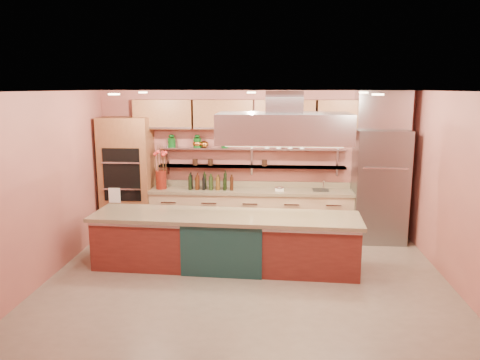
# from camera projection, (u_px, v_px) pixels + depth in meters

# --- Properties ---
(floor) EXTENTS (6.00, 5.00, 0.02)m
(floor) POSITION_uv_depth(u_px,v_px,m) (247.00, 283.00, 6.97)
(floor) COLOR gray
(floor) RESTS_ON ground
(ceiling) EXTENTS (6.00, 5.00, 0.02)m
(ceiling) POSITION_uv_depth(u_px,v_px,m) (247.00, 91.00, 6.43)
(ceiling) COLOR black
(ceiling) RESTS_ON wall_back
(wall_back) EXTENTS (6.00, 0.04, 2.80)m
(wall_back) POSITION_uv_depth(u_px,v_px,m) (254.00, 163.00, 9.14)
(wall_back) COLOR #B26054
(wall_back) RESTS_ON floor
(wall_front) EXTENTS (6.00, 0.04, 2.80)m
(wall_front) POSITION_uv_depth(u_px,v_px,m) (231.00, 250.00, 4.25)
(wall_front) COLOR #B26054
(wall_front) RESTS_ON floor
(wall_left) EXTENTS (0.04, 5.00, 2.80)m
(wall_left) POSITION_uv_depth(u_px,v_px,m) (45.00, 187.00, 6.91)
(wall_left) COLOR #B26054
(wall_left) RESTS_ON floor
(wall_right) EXTENTS (0.04, 5.00, 2.80)m
(wall_right) POSITION_uv_depth(u_px,v_px,m) (462.00, 194.00, 6.48)
(wall_right) COLOR #B26054
(wall_right) RESTS_ON floor
(oven_stack) EXTENTS (0.95, 0.64, 2.30)m
(oven_stack) POSITION_uv_depth(u_px,v_px,m) (127.00, 177.00, 9.06)
(oven_stack) COLOR brown
(oven_stack) RESTS_ON floor
(refrigerator) EXTENTS (0.95, 0.72, 2.10)m
(refrigerator) POSITION_uv_depth(u_px,v_px,m) (379.00, 186.00, 8.69)
(refrigerator) COLOR slate
(refrigerator) RESTS_ON floor
(back_counter) EXTENTS (3.84, 0.64, 0.93)m
(back_counter) POSITION_uv_depth(u_px,v_px,m) (251.00, 213.00, 9.04)
(back_counter) COLOR tan
(back_counter) RESTS_ON floor
(wall_shelf_lower) EXTENTS (3.60, 0.26, 0.03)m
(wall_shelf_lower) POSITION_uv_depth(u_px,v_px,m) (251.00, 167.00, 9.03)
(wall_shelf_lower) COLOR #B3B4BA
(wall_shelf_lower) RESTS_ON wall_back
(wall_shelf_upper) EXTENTS (3.60, 0.26, 0.03)m
(wall_shelf_upper) POSITION_uv_depth(u_px,v_px,m) (252.00, 149.00, 8.96)
(wall_shelf_upper) COLOR #B3B4BA
(wall_shelf_upper) RESTS_ON wall_back
(upper_cabinets) EXTENTS (4.60, 0.36, 0.55)m
(upper_cabinets) POSITION_uv_depth(u_px,v_px,m) (254.00, 115.00, 8.78)
(upper_cabinets) COLOR brown
(upper_cabinets) RESTS_ON wall_back
(range_hood) EXTENTS (2.00, 1.00, 0.45)m
(range_hood) POSITION_uv_depth(u_px,v_px,m) (284.00, 128.00, 7.08)
(range_hood) COLOR #B3B4BA
(range_hood) RESTS_ON ceiling
(ceiling_downlights) EXTENTS (4.00, 2.80, 0.02)m
(ceiling_downlights) POSITION_uv_depth(u_px,v_px,m) (248.00, 93.00, 6.63)
(ceiling_downlights) COLOR #FFE5A5
(ceiling_downlights) RESTS_ON ceiling
(island) EXTENTS (4.20, 1.10, 0.87)m
(island) POSITION_uv_depth(u_px,v_px,m) (225.00, 241.00, 7.49)
(island) COLOR maroon
(island) RESTS_ON floor
(flower_vase) EXTENTS (0.26, 0.26, 0.36)m
(flower_vase) POSITION_uv_depth(u_px,v_px,m) (161.00, 180.00, 8.99)
(flower_vase) COLOR maroon
(flower_vase) RESTS_ON back_counter
(oil_bottle_cluster) EXTENTS (0.93, 0.30, 0.30)m
(oil_bottle_cluster) POSITION_uv_depth(u_px,v_px,m) (211.00, 182.00, 8.92)
(oil_bottle_cluster) COLOR black
(oil_bottle_cluster) RESTS_ON back_counter
(kitchen_scale) EXTENTS (0.20, 0.18, 0.09)m
(kitchen_scale) POSITION_uv_depth(u_px,v_px,m) (279.00, 188.00, 8.85)
(kitchen_scale) COLOR white
(kitchen_scale) RESTS_ON back_counter
(bar_faucet) EXTENTS (0.03, 0.03, 0.20)m
(bar_faucet) POSITION_uv_depth(u_px,v_px,m) (323.00, 185.00, 8.88)
(bar_faucet) COLOR white
(bar_faucet) RESTS_ON back_counter
(copper_kettle) EXTENTS (0.17, 0.17, 0.13)m
(copper_kettle) POSITION_uv_depth(u_px,v_px,m) (205.00, 144.00, 9.01)
(copper_kettle) COLOR #C4762D
(copper_kettle) RESTS_ON wall_shelf_upper
(green_canister) EXTENTS (0.17, 0.17, 0.17)m
(green_canister) POSITION_uv_depth(u_px,v_px,m) (225.00, 143.00, 8.98)
(green_canister) COLOR #0D3F12
(green_canister) RESTS_ON wall_shelf_upper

